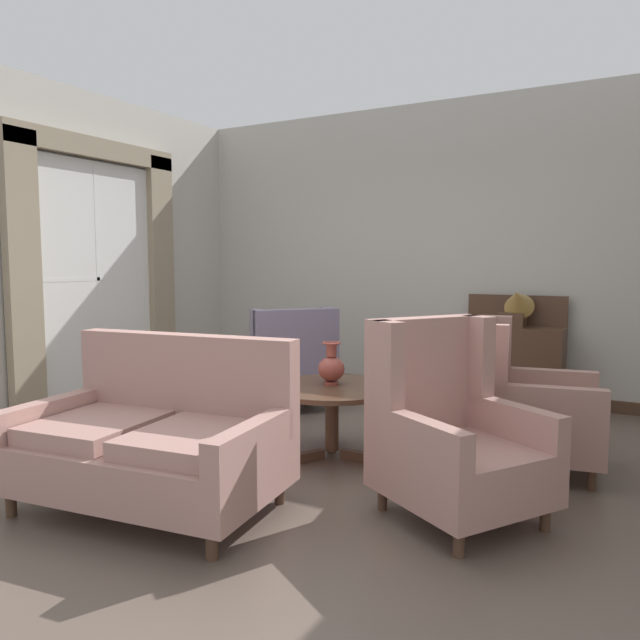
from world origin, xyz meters
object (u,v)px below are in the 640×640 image
object	(u,v)px
porcelain_vase	(331,367)
sideboard	(512,360)
coffee_table	(332,397)
armchair_foreground_right	(522,406)
gramophone	(516,305)
settee	(155,440)
armchair_far_left	(451,435)
armchair_near_sideboard	(289,366)

from	to	relation	value
porcelain_vase	sideboard	size ratio (longest dim) A/B	0.29
coffee_table	armchair_foreground_right	distance (m)	1.33
armchair_foreground_right	gramophone	world-z (taller)	gramophone
settee	armchair_far_left	bearing A→B (deg)	18.24
settee	armchair_far_left	world-z (taller)	armchair_far_left
settee	armchair_near_sideboard	bearing A→B (deg)	96.57
settee	armchair_near_sideboard	xyz separation A→B (m)	(-0.57, 2.39, 0.03)
armchair_far_left	armchair_near_sideboard	world-z (taller)	armchair_far_left
armchair_far_left	armchair_near_sideboard	distance (m)	2.69
armchair_foreground_right	sideboard	xyz separation A→B (m)	(-0.44, 1.79, 0.04)
settee	sideboard	distance (m)	3.76
armchair_far_left	porcelain_vase	bearing A→B (deg)	92.23
armchair_far_left	gramophone	world-z (taller)	gramophone
armchair_foreground_right	coffee_table	bearing A→B (deg)	98.31
settee	armchair_far_left	xyz separation A→B (m)	(1.55, 0.73, 0.06)
armchair_far_left	settee	bearing A→B (deg)	147.21
settee	gramophone	distance (m)	3.74
armchair_far_left	gramophone	distance (m)	2.78
armchair_far_left	coffee_table	bearing A→B (deg)	93.50
coffee_table	armchair_far_left	size ratio (longest dim) A/B	0.87
armchair_near_sideboard	gramophone	world-z (taller)	gramophone
gramophone	coffee_table	bearing A→B (deg)	-112.13
coffee_table	porcelain_vase	world-z (taller)	porcelain_vase
settee	armchair_near_sideboard	size ratio (longest dim) A/B	1.45
armchair_foreground_right	armchair_far_left	size ratio (longest dim) A/B	0.93
settee	armchair_near_sideboard	world-z (taller)	armchair_near_sideboard
armchair_foreground_right	sideboard	world-z (taller)	sideboard
armchair_far_left	gramophone	bearing A→B (deg)	36.38
sideboard	coffee_table	bearing A→B (deg)	-110.39
porcelain_vase	settee	xyz separation A→B (m)	(-0.45, -1.36, -0.26)
coffee_table	sideboard	bearing A→B (deg)	69.61
sideboard	gramophone	distance (m)	0.55
armchair_foreground_right	sideboard	size ratio (longest dim) A/B	0.94
coffee_table	armchair_far_left	world-z (taller)	armchair_far_left
coffee_table	armchair_near_sideboard	distance (m)	1.50
armchair_far_left	gramophone	size ratio (longest dim) A/B	2.42
armchair_foreground_right	armchair_far_left	bearing A→B (deg)	158.85
armchair_foreground_right	armchair_near_sideboard	world-z (taller)	armchair_foreground_right
coffee_table	settee	size ratio (longest dim) A/B	0.60
porcelain_vase	settee	distance (m)	1.45
porcelain_vase	armchair_near_sideboard	size ratio (longest dim) A/B	0.28
porcelain_vase	gramophone	bearing A→B (deg)	66.64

